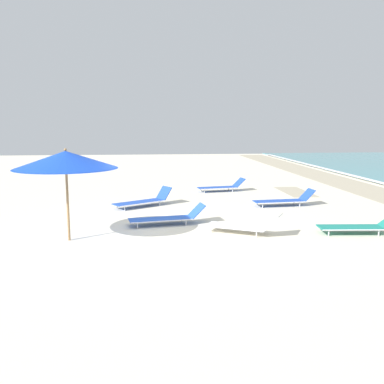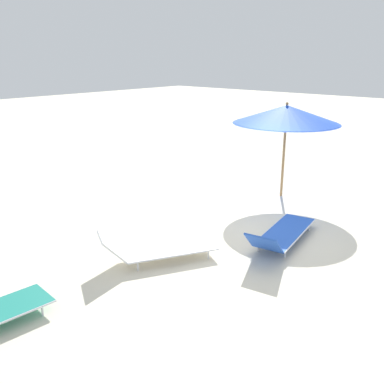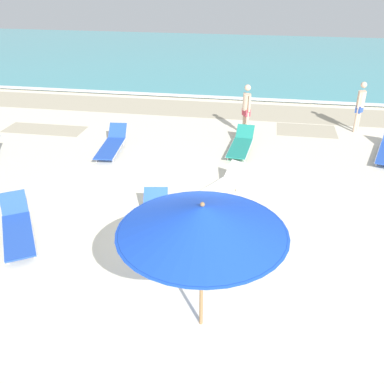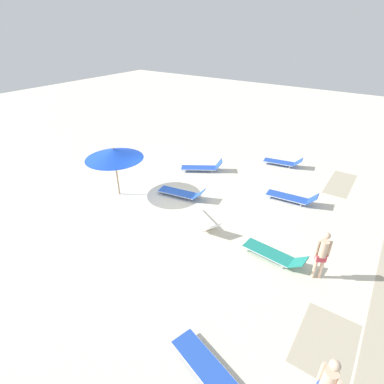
{
  "view_description": "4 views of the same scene",
  "coord_description": "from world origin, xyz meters",
  "views": [
    {
      "loc": [
        11.6,
        -0.41,
        2.91
      ],
      "look_at": [
        -0.01,
        0.79,
        1.05
      ],
      "focal_mm": 40.0,
      "sensor_mm": 36.0,
      "label": 1
    },
    {
      "loc": [
        -4.22,
        6.76,
        3.4
      ],
      "look_at": [
        0.93,
        0.89,
        0.88
      ],
      "focal_mm": 40.0,
      "sensor_mm": 36.0,
      "label": 2
    },
    {
      "loc": [
        1.6,
        -7.63,
        5.31
      ],
      "look_at": [
        0.18,
        0.53,
        0.87
      ],
      "focal_mm": 40.0,
      "sensor_mm": 36.0,
      "label": 3
    },
    {
      "loc": [
        8.93,
        7.3,
        7.1
      ],
      "look_at": [
        0.31,
        1.36,
        1.09
      ],
      "focal_mm": 28.0,
      "sensor_mm": 36.0,
      "label": 4
    }
  ],
  "objects": [
    {
      "name": "sun_lounger_mid_beach_pair_a",
      "position": [
        0.64,
        2.13,
        0.22
      ],
      "size": [
        1.49,
        2.04,
        0.59
      ],
      "rotation": [
        0.0,
        0.0,
        -0.5
      ],
      "color": "white",
      "rests_on": "ground_plane"
    },
    {
      "name": "ground_plane",
      "position": [
        0.0,
        0.01,
        -0.08
      ],
      "size": [
        60.0,
        60.0,
        0.16
      ],
      "color": "beige"
    },
    {
      "name": "sun_lounger_mid_beach_pair_b",
      "position": [
        -0.64,
        0.14,
        0.21
      ],
      "size": [
        0.97,
        2.29,
        0.57
      ],
      "rotation": [
        0.0,
        0.0,
        0.17
      ],
      "color": "blue",
      "rests_on": "ground_plane"
    },
    {
      "name": "beach_umbrella",
      "position": [
        0.84,
        -2.42,
        2.03
      ],
      "size": [
        2.55,
        2.55,
        2.32
      ],
      "color": "#9E7547",
      "rests_on": "ground_plane"
    }
  ]
}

